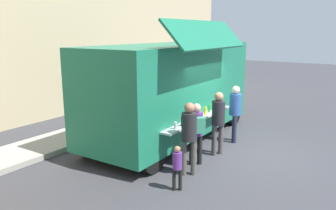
# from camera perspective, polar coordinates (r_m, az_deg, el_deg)

# --- Properties ---
(ground_plane) EXTENTS (60.00, 60.00, 0.00)m
(ground_plane) POSITION_cam_1_polar(r_m,az_deg,el_deg) (9.92, 12.89, -8.01)
(ground_plane) COLOR #38383D
(curb_strip) EXTENTS (28.00, 1.60, 0.15)m
(curb_strip) POSITION_cam_1_polar(r_m,az_deg,el_deg) (10.18, -25.11, -7.93)
(curb_strip) COLOR #9E998E
(curb_strip) RESTS_ON ground
(food_truck_main) EXTENTS (6.64, 3.23, 3.72)m
(food_truck_main) POSITION_cam_1_polar(r_m,az_deg,el_deg) (10.60, 0.74, 2.90)
(food_truck_main) COLOR #1A7250
(food_truck_main) RESTS_ON ground
(trash_bin) EXTENTS (0.60, 0.60, 0.85)m
(trash_bin) POSITION_cam_1_polar(r_m,az_deg,el_deg) (15.20, 1.31, 1.15)
(trash_bin) COLOR #2B5E38
(trash_bin) RESTS_ON ground
(customer_front_ordering) EXTENTS (0.37, 0.37, 1.80)m
(customer_front_ordering) POSITION_cam_1_polar(r_m,az_deg,el_deg) (9.36, 8.61, -2.19)
(customer_front_ordering) COLOR #4A4345
(customer_front_ordering) RESTS_ON ground
(customer_mid_with_backpack) EXTENTS (0.50, 0.51, 1.64)m
(customer_mid_with_backpack) POSITION_cam_1_polar(r_m,az_deg,el_deg) (8.57, 4.93, -3.96)
(customer_mid_with_backpack) COLOR black
(customer_mid_with_backpack) RESTS_ON ground
(customer_rear_waiting) EXTENTS (0.37, 0.37, 1.80)m
(customer_rear_waiting) POSITION_cam_1_polar(r_m,az_deg,el_deg) (7.95, 3.63, -4.72)
(customer_rear_waiting) COLOR #4C4B43
(customer_rear_waiting) RESTS_ON ground
(customer_extra_browsing) EXTENTS (0.36, 0.36, 1.78)m
(customer_extra_browsing) POSITION_cam_1_polar(r_m,az_deg,el_deg) (10.56, 11.43, -0.64)
(customer_extra_browsing) COLOR #1F233A
(customer_extra_browsing) RESTS_ON ground
(child_near_queue) EXTENTS (0.21, 0.21, 1.02)m
(child_near_queue) POSITION_cam_1_polar(r_m,az_deg,el_deg) (7.32, 1.60, -10.10)
(child_near_queue) COLOR black
(child_near_queue) RESTS_ON ground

